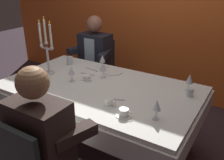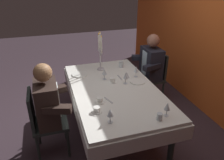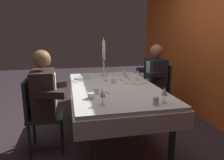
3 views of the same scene
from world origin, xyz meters
TOP-DOWN VIEW (x-y plane):
  - ground_plane at (0.00, 0.00)m, footprint 12.00×12.00m
  - dining_table at (0.00, 0.00)m, footprint 1.94×1.14m
  - candelabra at (-0.65, -0.02)m, footprint 0.19×0.11m
  - dinner_plate_0 at (-0.07, 0.37)m, footprint 0.22×0.22m
  - dinner_plate_1 at (-0.55, -0.37)m, footprint 0.24×0.24m
  - wine_glass_0 at (-0.29, -0.06)m, footprint 0.07×0.07m
  - wine_glass_1 at (-0.08, 0.19)m, footprint 0.07×0.07m
  - wine_glass_2 at (0.70, -0.27)m, footprint 0.07×0.07m
  - wine_glass_3 at (-0.24, 0.41)m, footprint 0.07×0.07m
  - wine_glass_4 at (0.77, 0.34)m, footprint 0.07×0.07m
  - water_tumbler_0 at (-0.64, 0.32)m, footprint 0.07×0.07m
  - water_tumbler_1 at (0.81, 0.24)m, footprint 0.06×0.06m
  - coffee_cup_0 at (-0.18, 0.03)m, footprint 0.13×0.12m
  - coffee_cup_1 at (0.29, -0.28)m, footprint 0.13×0.12m
  - coffee_cup_2 at (0.48, -0.36)m, footprint 0.13×0.12m
  - spoon_0 at (-0.28, 0.17)m, footprint 0.17×0.03m
  - fork_1 at (0.28, -0.17)m, footprint 0.17×0.07m
  - knife_2 at (-0.31, 0.31)m, footprint 0.19×0.05m
  - seated_diner_0 at (-0.67, 0.89)m, footprint 0.63×0.48m
  - seated_diner_1 at (0.12, -0.89)m, footprint 0.63×0.48m

SIDE VIEW (x-z plane):
  - ground_plane at x=0.00m, z-range 0.00..0.00m
  - dining_table at x=0.00m, z-range 0.25..0.99m
  - seated_diner_0 at x=-0.67m, z-range 0.12..1.36m
  - seated_diner_1 at x=0.12m, z-range 0.12..1.36m
  - spoon_0 at x=-0.28m, z-range 0.74..0.75m
  - fork_1 at x=0.28m, z-range 0.74..0.75m
  - knife_2 at x=-0.31m, z-range 0.74..0.75m
  - dinner_plate_0 at x=-0.07m, z-range 0.74..0.75m
  - dinner_plate_1 at x=-0.55m, z-range 0.74..0.75m
  - coffee_cup_0 at x=-0.18m, z-range 0.74..0.80m
  - coffee_cup_1 at x=0.29m, z-range 0.74..0.80m
  - coffee_cup_2 at x=0.48m, z-range 0.74..0.80m
  - water_tumbler_1 at x=0.81m, z-range 0.74..0.82m
  - water_tumbler_0 at x=-0.64m, z-range 0.74..0.84m
  - wine_glass_1 at x=-0.08m, z-range 0.77..0.94m
  - wine_glass_2 at x=0.70m, z-range 0.77..0.94m
  - wine_glass_3 at x=-0.24m, z-range 0.77..0.94m
  - wine_glass_4 at x=0.77m, z-range 0.77..0.94m
  - wine_glass_0 at x=-0.29m, z-range 0.77..0.94m
  - candelabra at x=-0.65m, z-range 0.69..1.30m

